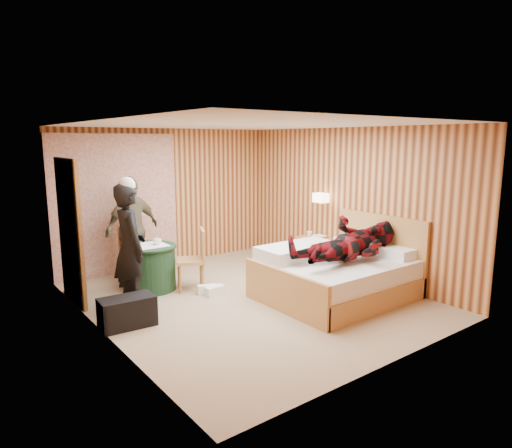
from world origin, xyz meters
TOP-DOWN VIEW (x-y plane):
  - floor at (0.00, 0.00)m, footprint 4.20×5.00m
  - ceiling at (0.00, 0.00)m, footprint 4.20×5.00m
  - wall_back at (0.00, 2.50)m, footprint 4.20×0.02m
  - wall_left at (-2.10, 0.00)m, footprint 0.02×5.00m
  - wall_right at (2.10, 0.00)m, footprint 0.02×5.00m
  - curtain at (-1.00, 2.43)m, footprint 2.20×0.08m
  - doorway at (-2.06, 1.40)m, footprint 0.06×0.90m
  - wall_lamp at (1.92, 0.45)m, footprint 0.26×0.24m
  - bed at (1.12, -0.72)m, footprint 2.11×1.66m
  - nightstand at (1.88, 0.54)m, footprint 0.44×0.60m
  - round_table at (-0.94, 1.23)m, footprint 0.80×0.80m
  - chair_far at (-0.95, 1.87)m, footprint 0.45×0.45m
  - chair_near at (-0.38, 0.84)m, footprint 0.57×0.57m
  - duffel_bag at (-1.79, 0.07)m, footprint 0.69×0.40m
  - sneaker_left at (-0.30, 0.41)m, footprint 0.31×0.14m
  - sneaker_right at (-0.35, 0.53)m, footprint 0.33×0.24m
  - woman_standing at (-1.52, 0.57)m, footprint 0.47×0.67m
  - man_at_table at (-0.94, 1.90)m, footprint 1.09×0.69m
  - man_on_bed at (1.15, -0.95)m, footprint 0.86×0.67m
  - book_lower at (1.88, 0.49)m, footprint 0.19×0.24m
  - book_upper at (1.88, 0.49)m, footprint 0.18×0.23m
  - cup_nightstand at (1.88, 0.67)m, footprint 0.11×0.11m
  - cup_table at (-0.84, 1.18)m, footprint 0.16×0.16m

SIDE VIEW (x-z plane):
  - floor at x=0.00m, z-range -0.01..0.01m
  - sneaker_left at x=-0.30m, z-range 0.00..0.13m
  - sneaker_right at x=-0.35m, z-range 0.00..0.14m
  - duffel_bag at x=-1.79m, z-range 0.00..0.38m
  - nightstand at x=1.88m, z-range 0.01..0.59m
  - bed at x=1.12m, z-range -0.24..0.90m
  - round_table at x=-0.94m, z-range 0.00..0.71m
  - chair_far at x=-0.95m, z-range 0.07..1.00m
  - chair_near at x=-0.38m, z-range 0.08..1.02m
  - book_lower at x=1.88m, z-range 0.58..0.60m
  - book_upper at x=1.88m, z-range 0.60..0.62m
  - cup_nightstand at x=1.88m, z-range 0.58..0.67m
  - cup_table at x=-0.84m, z-range 0.71..0.81m
  - man_at_table at x=-0.94m, z-range 0.00..1.72m
  - woman_standing at x=-1.52m, z-range 0.00..1.74m
  - man_on_bed at x=1.15m, z-range 0.12..1.89m
  - doorway at x=-2.06m, z-range 0.00..2.05m
  - curtain at x=-1.00m, z-range 0.00..2.40m
  - wall_back at x=0.00m, z-range 0.00..2.50m
  - wall_left at x=-2.10m, z-range 0.00..2.50m
  - wall_right at x=2.10m, z-range 0.00..2.50m
  - wall_lamp at x=1.92m, z-range 1.22..1.38m
  - ceiling at x=0.00m, z-range 2.50..2.50m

